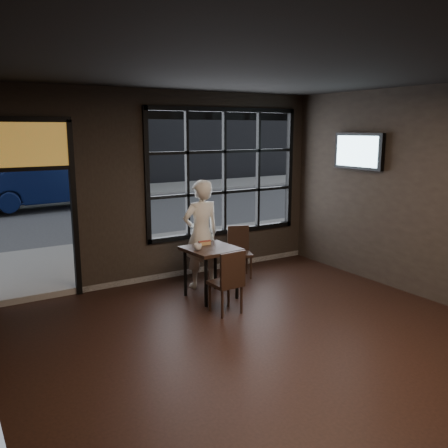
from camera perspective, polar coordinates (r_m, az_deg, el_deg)
floor at (r=5.64m, az=8.57°, el=-15.94°), size 6.00×7.00×0.02m
ceiling at (r=5.06m, az=9.70°, el=18.55°), size 6.00×7.00×0.02m
window_frame at (r=8.60m, az=0.02°, el=6.27°), size 3.06×0.12×2.28m
stained_transom at (r=7.40m, az=-22.62°, el=8.85°), size 1.20×0.06×0.70m
street_asphalt at (r=28.11m, az=-24.75°, el=5.05°), size 60.00×41.00×0.04m
cafe_table at (r=7.32m, az=-1.58°, el=-5.84°), size 0.80×0.80×0.80m
chair_near at (r=6.71m, az=0.18°, el=-6.89°), size 0.42×0.42×0.92m
chair_window at (r=8.31m, az=1.97°, el=-3.43°), size 0.50×0.50×0.89m
man at (r=7.71m, az=-2.77°, el=-1.22°), size 0.65×0.43×1.77m
hotdog at (r=7.38m, az=-2.34°, el=-2.30°), size 0.20×0.09×0.06m
cup at (r=7.06m, az=-3.20°, el=-2.77°), size 0.16×0.16×0.10m
tv at (r=8.46m, az=15.89°, el=8.43°), size 0.12×1.05×0.61m
navy_car at (r=16.31m, az=-20.61°, el=4.46°), size 4.41×1.85×1.42m
tree_left at (r=19.28m, az=-24.50°, el=11.21°), size 2.37×2.37×4.04m
tree_right at (r=19.93m, az=-14.57°, el=12.64°), size 2.60×2.60×4.44m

